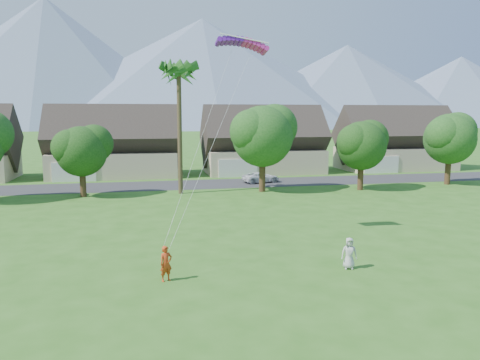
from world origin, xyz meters
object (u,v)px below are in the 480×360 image
object	(u,v)px
kite_flyer	(166,264)
watcher	(349,253)
parafoil_kite	(242,42)
parked_car	(261,177)

from	to	relation	value
kite_flyer	watcher	xyz separation A→B (m)	(8.95, -0.11, -0.04)
watcher	parafoil_kite	distance (m)	13.42
watcher	parked_car	xyz separation A→B (m)	(3.07, 29.56, -0.20)
kite_flyer	parked_car	world-z (taller)	kite_flyer
kite_flyer	parafoil_kite	distance (m)	13.66
watcher	parked_car	distance (m)	29.72
watcher	parked_car	bearing A→B (deg)	99.77
kite_flyer	watcher	bearing A→B (deg)	-24.60
parked_car	parafoil_kite	distance (m)	26.48
kite_flyer	parked_car	bearing A→B (deg)	43.88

